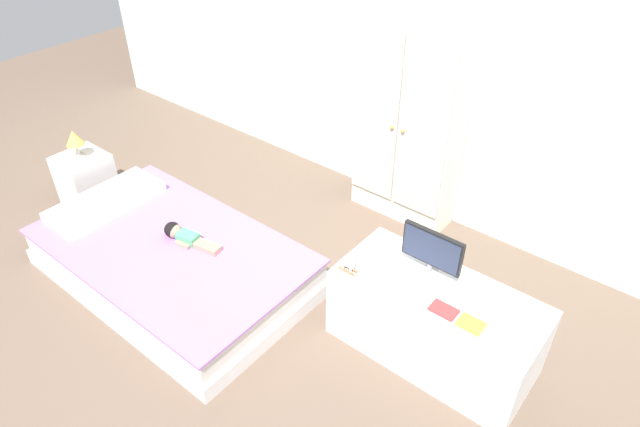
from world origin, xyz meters
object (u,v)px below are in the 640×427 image
(nightstand, at_px, (87,181))
(tv_monitor, at_px, (432,250))
(table_lamp, at_px, (74,139))
(wardrobe, at_px, (409,121))
(book_yellow, at_px, (471,324))
(doll, at_px, (182,235))
(bed, at_px, (173,261))
(rocking_horse_toy, at_px, (349,263))
(book_red, at_px, (444,310))
(tv_stand, at_px, (435,322))

(nightstand, height_order, tv_monitor, tv_monitor)
(table_lamp, relative_size, wardrobe, 0.14)
(book_yellow, bearing_deg, doll, -170.18)
(bed, distance_m, nightstand, 1.10)
(tv_monitor, relative_size, book_yellow, 2.73)
(nightstand, bearing_deg, book_yellow, 5.08)
(rocking_horse_toy, height_order, book_red, rocking_horse_toy)
(doll, distance_m, wardrobe, 1.59)
(nightstand, distance_m, table_lamp, 0.34)
(tv_stand, relative_size, book_yellow, 8.77)
(bed, relative_size, table_lamp, 8.31)
(tv_monitor, relative_size, book_red, 2.53)
(nightstand, xyz_separation_m, tv_stand, (2.60, 0.36, 0.02))
(bed, xyz_separation_m, book_red, (1.59, 0.38, 0.32))
(bed, bearing_deg, wardrobe, 64.32)
(tv_stand, distance_m, book_red, 0.26)
(bed, bearing_deg, rocking_horse_toy, 16.59)
(book_red, bearing_deg, rocking_horse_toy, -173.89)
(doll, relative_size, book_yellow, 3.31)
(doll, bearing_deg, bed, -108.20)
(book_red, bearing_deg, tv_monitor, 134.92)
(tv_stand, relative_size, book_red, 8.12)
(book_red, bearing_deg, nightstand, -174.66)
(wardrobe, height_order, tv_monitor, wardrobe)
(rocking_horse_toy, relative_size, book_yellow, 0.99)
(nightstand, relative_size, tv_stand, 0.39)
(bed, xyz_separation_m, tv_monitor, (1.40, 0.57, 0.46))
(book_red, xyz_separation_m, book_yellow, (0.14, 0.00, -0.00))
(rocking_horse_toy, bearing_deg, nightstand, -174.84)
(book_red, bearing_deg, tv_stand, 125.61)
(bed, height_order, table_lamp, table_lamp)
(tv_monitor, bearing_deg, nightstand, -169.94)
(nightstand, distance_m, wardrobe, 2.30)
(tv_stand, bearing_deg, bed, -162.22)
(doll, relative_size, wardrobe, 0.27)
(rocking_horse_toy, xyz_separation_m, book_yellow, (0.65, 0.05, -0.05))
(table_lamp, bearing_deg, wardrobe, 36.68)
(tv_stand, bearing_deg, nightstand, -172.14)
(wardrobe, bearing_deg, book_red, -50.73)
(tv_monitor, bearing_deg, rocking_horse_toy, -142.51)
(wardrobe, bearing_deg, doll, -116.09)
(table_lamp, bearing_deg, book_red, 5.34)
(rocking_horse_toy, bearing_deg, table_lamp, -174.84)
(nightstand, distance_m, rocking_horse_toy, 2.20)
(nightstand, height_order, book_yellow, book_yellow)
(wardrobe, xyz_separation_m, tv_monitor, (0.70, -0.89, -0.13))
(table_lamp, distance_m, tv_stand, 2.65)
(bed, relative_size, book_yellow, 14.05)
(book_yellow, bearing_deg, bed, -167.73)
(book_yellow, bearing_deg, table_lamp, -174.92)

